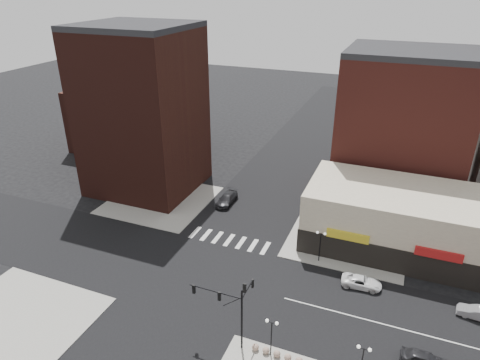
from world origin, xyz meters
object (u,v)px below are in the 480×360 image
(white_suv, at_px, (362,282))
(dark_sedan_north, at_px, (227,199))
(dark_sedan_east, at_px, (425,360))
(traffic_signal, at_px, (233,302))
(street_lamp_ne, at_px, (321,239))
(street_lamp_se_b, at_px, (363,356))
(silver_sedan, at_px, (478,313))
(street_lamp_se_a, at_px, (272,329))

(white_suv, bearing_deg, dark_sedan_north, 56.60)
(dark_sedan_east, relative_size, dark_sedan_north, 0.80)
(white_suv, bearing_deg, dark_sedan_east, -147.49)
(traffic_signal, xyz_separation_m, street_lamp_ne, (4.76, 15.83, -1.67))
(street_lamp_se_b, relative_size, silver_sedan, 1.06)
(dark_sedan_east, height_order, dark_sedan_north, dark_sedan_north)
(white_suv, distance_m, dark_sedan_east, 11.28)
(street_lamp_se_b, bearing_deg, street_lamp_ne, 113.63)
(traffic_signal, distance_m, silver_sedan, 25.60)
(white_suv, bearing_deg, street_lamp_se_b, -177.60)
(street_lamp_se_b, bearing_deg, silver_sedan, 50.69)
(traffic_signal, bearing_deg, silver_sedan, 29.28)
(white_suv, bearing_deg, street_lamp_ne, 58.34)
(street_lamp_ne, relative_size, dark_sedan_east, 0.98)
(street_lamp_se_b, distance_m, dark_sedan_east, 7.11)
(white_suv, xyz_separation_m, dark_sedan_north, (-21.92, 12.29, 0.14))
(street_lamp_se_a, relative_size, street_lamp_se_b, 1.00)
(street_lamp_ne, bearing_deg, street_lamp_se_a, -93.58)
(street_lamp_ne, bearing_deg, dark_sedan_east, -44.27)
(traffic_signal, xyz_separation_m, dark_sedan_north, (-11.66, 25.26, -4.20))
(traffic_signal, height_order, dark_sedan_north, traffic_signal)
(dark_sedan_east, bearing_deg, white_suv, 37.03)
(traffic_signal, bearing_deg, dark_sedan_north, 114.78)
(street_lamp_se_a, distance_m, dark_sedan_north, 29.85)
(street_lamp_se_a, xyz_separation_m, dark_sedan_east, (13.23, 4.08, -2.57))
(traffic_signal, height_order, street_lamp_ne, traffic_signal)
(street_lamp_ne, distance_m, silver_sedan, 17.79)
(street_lamp_se_a, distance_m, street_lamp_se_b, 8.00)
(silver_sedan, bearing_deg, dark_sedan_east, -25.42)
(street_lamp_ne, xyz_separation_m, dark_sedan_east, (12.23, -11.92, -2.57))
(dark_sedan_east, bearing_deg, traffic_signal, 103.37)
(street_lamp_se_a, relative_size, silver_sedan, 1.06)
(street_lamp_se_b, distance_m, dark_sedan_north, 34.66)
(dark_sedan_east, bearing_deg, silver_sedan, -30.35)
(dark_sedan_north, bearing_deg, street_lamp_ne, -30.51)
(street_lamp_se_b, bearing_deg, traffic_signal, 179.18)
(street_lamp_se_a, height_order, street_lamp_se_b, same)
(street_lamp_se_a, bearing_deg, street_lamp_ne, 86.42)
(street_lamp_se_a, xyz_separation_m, silver_sedan, (18.24, 12.51, -2.64))
(traffic_signal, relative_size, street_lamp_ne, 1.87)
(white_suv, height_order, silver_sedan, silver_sedan)
(street_lamp_se_a, distance_m, dark_sedan_east, 14.08)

